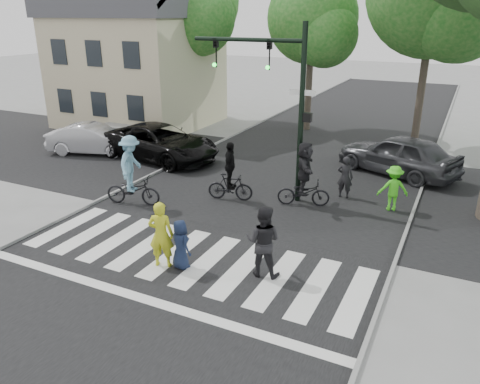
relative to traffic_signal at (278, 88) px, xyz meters
The scene contains 22 objects.
ground 7.33m from the traffic_signal, 93.27° to the right, with size 120.00×120.00×0.00m, color gray.
road_stem 4.09m from the traffic_signal, 106.46° to the right, with size 10.00×70.00×0.01m, color black.
road_cross 4.31m from the traffic_signal, 101.11° to the left, with size 70.00×10.00×0.01m, color black.
curb_left 6.74m from the traffic_signal, 167.50° to the right, with size 0.10×70.00×0.10m, color gray.
curb_right 6.19m from the traffic_signal, 14.31° to the right, with size 0.10×70.00×0.10m, color gray.
crosswalk 6.78m from the traffic_signal, 93.66° to the right, with size 10.00×3.85×0.01m.
traffic_signal is the anchor object (origin of this frame).
bg_tree_0 17.31m from the traffic_signal, 145.17° to the left, with size 5.46×5.20×8.97m.
bg_tree_1 13.26m from the traffic_signal, 134.31° to the left, with size 6.09×5.80×9.80m.
bg_tree_2 10.80m from the traffic_signal, 101.45° to the left, with size 5.04×4.80×8.40m.
house 14.17m from the traffic_signal, 146.70° to the left, with size 8.40×8.10×8.82m.
pedestrian_woman 6.67m from the traffic_signal, 97.59° to the right, with size 0.66×0.43×1.81m, color gold.
pedestrian_child 6.62m from the traffic_signal, 92.97° to the right, with size 0.65×0.42×1.33m, color #151F39.
pedestrian_adult 6.20m from the traffic_signal, 71.33° to the right, with size 0.91×0.71×1.86m, color black.
cyclist_left 5.77m from the traffic_signal, 145.88° to the right, with size 2.03×1.39×2.43m.
cyclist_mid 3.45m from the traffic_signal, 143.89° to the right, with size 1.67×1.05×2.10m.
cyclist_right 3.14m from the traffic_signal, 15.48° to the right, with size 1.88×1.74×2.25m.
car_suv 7.43m from the traffic_signal, 162.40° to the left, with size 2.61×5.65×1.57m, color black.
car_silver 10.41m from the traffic_signal, behind, with size 1.48×4.24×1.40m, color #BDBCC1.
car_grey 6.54m from the traffic_signal, 52.37° to the left, with size 1.98×4.91×1.67m, color #343539.
bystander_hivis 5.09m from the traffic_signal, ahead, with size 1.00×0.58×1.55m, color #44D71F.
bystander_dark 3.99m from the traffic_signal, 24.75° to the left, with size 0.56×0.37×1.54m, color black.
Camera 1 is at (6.15, -8.53, 6.21)m, focal length 35.00 mm.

